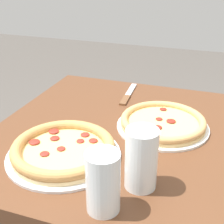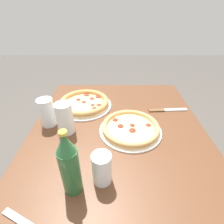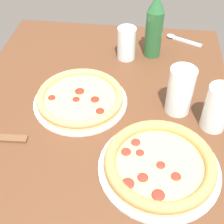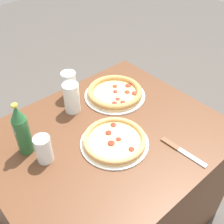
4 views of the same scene
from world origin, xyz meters
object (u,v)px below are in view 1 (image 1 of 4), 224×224
at_px(pizza_pepperoni, 64,150).
at_px(pizza_margherita, 163,123).
at_px(knife, 128,95).
at_px(glass_mango_juice, 141,160).
at_px(glass_cola, 103,185).

bearing_deg(pizza_pepperoni, pizza_margherita, 47.76).
bearing_deg(knife, glass_mango_juice, -70.53).
bearing_deg(pizza_pepperoni, knife, 84.26).
relative_size(pizza_margherita, knife, 1.34).
distance_m(glass_cola, knife, 0.66).
bearing_deg(glass_cola, pizza_pepperoni, 138.70).
bearing_deg(knife, pizza_margherita, -50.30).
distance_m(glass_mango_juice, glass_cola, 0.12).
bearing_deg(glass_cola, glass_mango_juice, 60.76).
xyz_separation_m(glass_mango_juice, glass_cola, (-0.06, -0.10, -0.01)).
relative_size(pizza_margherita, glass_mango_juice, 1.95).
relative_size(glass_mango_juice, glass_cola, 1.07).
height_order(glass_mango_juice, knife, glass_mango_juice).
distance_m(pizza_pepperoni, pizza_margherita, 0.35).
bearing_deg(pizza_margherita, glass_cola, -97.53).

